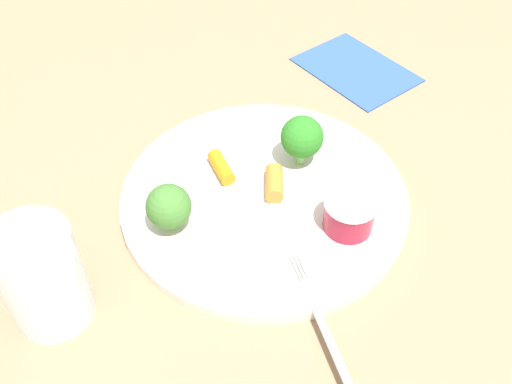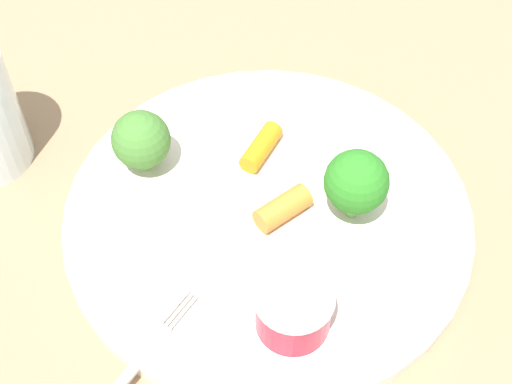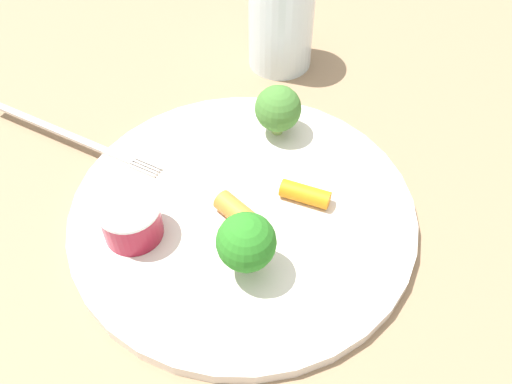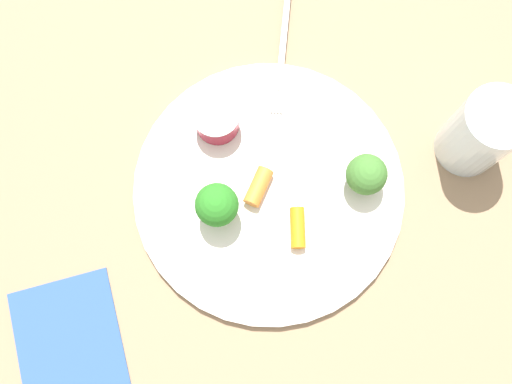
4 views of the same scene
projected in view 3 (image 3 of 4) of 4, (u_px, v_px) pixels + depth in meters
The scene contains 9 objects.
ground_plane at pixel (243, 218), 0.48m from camera, with size 2.40×2.40×0.00m, color #8E7152.
plate at pixel (243, 214), 0.48m from camera, with size 0.29×0.29×0.01m, color silver.
sauce_cup at pixel (131, 220), 0.44m from camera, with size 0.05×0.05×0.03m.
broccoli_floret_0 at pixel (273, 108), 0.51m from camera, with size 0.04×0.04×0.05m.
broccoli_floret_1 at pixel (246, 242), 0.41m from camera, with size 0.04×0.04×0.06m.
carrot_stick_0 at pixel (305, 194), 0.47m from camera, with size 0.02×0.02×0.04m, color orange.
carrot_stick_1 at pixel (236, 212), 0.46m from camera, with size 0.02×0.02×0.04m, color orange.
fork at pixel (74, 138), 0.53m from camera, with size 0.20×0.04×0.00m.
drinking_glass at pixel (281, 23), 0.59m from camera, with size 0.07×0.07×0.10m, color silver.
Camera 3 is at (0.10, -0.28, 0.38)m, focal length 39.68 mm.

